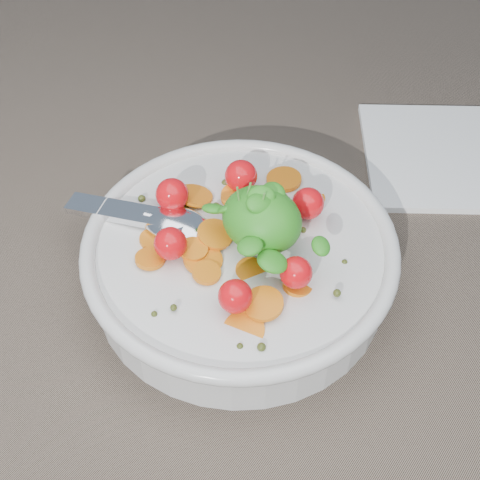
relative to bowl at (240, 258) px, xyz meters
The scene contains 3 objects.
ground 0.03m from the bowl, 105.20° to the left, with size 6.00×6.00×0.00m, color #786756.
bowl is the anchor object (origin of this frame).
napkin 0.26m from the bowl, 72.37° to the left, with size 0.18×0.15×0.01m, color white.
Camera 1 is at (0.21, -0.29, 0.44)m, focal length 50.00 mm.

